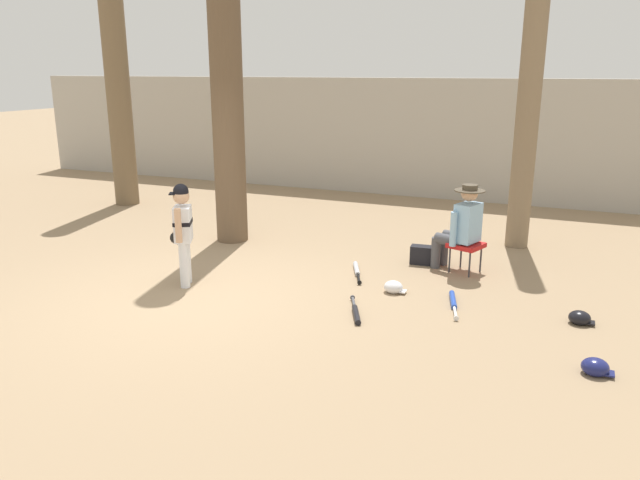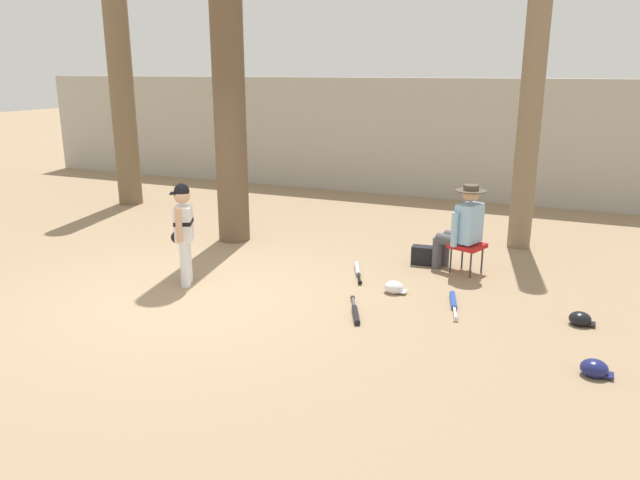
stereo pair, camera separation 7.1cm
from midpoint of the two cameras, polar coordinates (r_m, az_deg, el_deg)
The scene contains 15 objects.
ground_plane at distance 7.60m, azimuth -12.00°, elevation -5.18°, with size 60.00×60.00×0.00m, color #937A5B.
concrete_back_wall at distance 13.61m, azimuth 5.02°, elevation 9.59°, with size 18.00×0.36×2.47m, color #ADA89E.
tree_near_player at distance 9.62m, azimuth -9.01°, elevation 16.86°, with size 0.69×0.69×6.47m.
tree_behind_spectator at distance 9.65m, azimuth 18.58°, elevation 11.57°, with size 0.49×0.49×4.69m.
young_ballplayer at distance 7.83m, azimuth -12.91°, elevation 1.10°, with size 0.48×0.54×1.31m.
folding_stool at distance 8.43m, azimuth 13.19°, elevation -0.57°, with size 0.51×0.51×0.41m.
seated_spectator at distance 8.40m, azimuth 12.72°, elevation 1.36°, with size 0.68×0.54×1.20m.
handbag_beside_stool at distance 8.74m, azimuth 9.30°, elevation -1.39°, with size 0.34×0.18×0.26m, color black.
tree_far_left at distance 12.88m, azimuth -18.51°, elevation 14.28°, with size 0.67×0.67×5.71m.
bat_blue_youth at distance 7.35m, azimuth 12.01°, elevation -5.64°, with size 0.26×0.80×0.07m.
bat_aluminum_silver at distance 8.30m, azimuth 3.20°, elevation -2.83°, with size 0.38×0.77×0.07m.
bat_black_composite at distance 6.90m, azimuth 3.05°, elevation -6.76°, with size 0.37×0.72×0.07m.
batting_helmet_navy at distance 6.13m, azimuth 23.91°, elevation -10.75°, with size 0.29×0.22×0.17m.
batting_helmet_black at distance 7.21m, azimuth 22.74°, elevation -6.70°, with size 0.27×0.21×0.16m.
batting_helmet_white at distance 7.60m, azimuth 6.59°, elevation -4.38°, with size 0.28×0.21×0.16m.
Camera 1 is at (4.11, -5.81, 2.66)m, focal length 34.43 mm.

